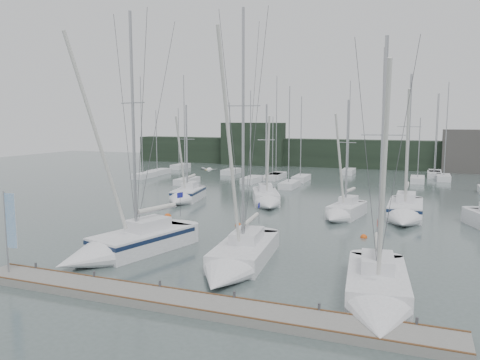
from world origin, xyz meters
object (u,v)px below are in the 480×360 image
(sailboat_near_center, at_px, (235,262))
(sailboat_mid_b, at_px, (267,200))
(sailboat_mid_d, at_px, (405,213))
(buoy_b, at_px, (364,238))
(sailboat_mid_c, at_px, (342,213))
(buoy_a, at_px, (238,226))
(dock_banner, at_px, (9,225))
(sailboat_near_right, at_px, (378,298))
(sailboat_mid_a, at_px, (185,196))
(sailboat_near_left, at_px, (120,247))
(buoy_c, at_px, (168,217))

(sailboat_near_center, height_order, sailboat_mid_b, sailboat_near_center)
(sailboat_mid_d, relative_size, buoy_b, 26.32)
(sailboat_mid_c, xyz_separation_m, buoy_b, (2.55, -5.91, -0.55))
(sailboat_mid_b, xyz_separation_m, buoy_a, (0.66, -9.61, -0.56))
(dock_banner, bearing_deg, buoy_a, 59.37)
(sailboat_near_center, distance_m, buoy_a, 11.40)
(buoy_a, bearing_deg, sailboat_near_center, -69.43)
(sailboat_near_center, distance_m, sailboat_near_right, 8.60)
(sailboat_near_center, bearing_deg, sailboat_mid_b, 97.20)
(sailboat_near_center, xyz_separation_m, sailboat_mid_d, (8.62, 17.86, 0.13))
(sailboat_near_center, height_order, buoy_b, sailboat_near_center)
(sailboat_mid_a, height_order, sailboat_mid_b, sailboat_mid_b)
(sailboat_near_center, bearing_deg, sailboat_near_right, -24.18)
(sailboat_near_right, distance_m, buoy_b, 13.36)
(sailboat_mid_b, relative_size, dock_banner, 2.45)
(sailboat_mid_c, xyz_separation_m, sailboat_mid_d, (5.13, 1.48, 0.10))
(sailboat_near_right, bearing_deg, sailboat_near_left, 164.70)
(sailboat_near_right, xyz_separation_m, buoy_c, (-19.30, 14.32, -0.54))
(sailboat_mid_c, xyz_separation_m, buoy_a, (-7.49, -5.71, -0.55))
(sailboat_mid_c, xyz_separation_m, dock_banner, (-14.23, -22.20, 2.49))
(sailboat_mid_d, distance_m, buoy_c, 20.74)
(sailboat_mid_b, bearing_deg, sailboat_mid_c, -47.96)
(sailboat_near_center, relative_size, sailboat_near_right, 1.19)
(sailboat_near_right, relative_size, sailboat_mid_b, 1.23)
(buoy_c, xyz_separation_m, dock_banner, (0.40, -17.43, 3.04))
(sailboat_near_center, height_order, sailboat_mid_a, sailboat_near_center)
(sailboat_near_left, height_order, sailboat_mid_d, sailboat_near_left)
(sailboat_near_center, bearing_deg, sailboat_near_left, 175.29)
(sailboat_mid_a, xyz_separation_m, dock_banner, (2.66, -24.91, 2.45))
(sailboat_near_center, height_order, sailboat_near_right, sailboat_near_center)
(sailboat_near_center, relative_size, sailboat_mid_b, 1.47)
(sailboat_near_center, distance_m, sailboat_mid_a, 23.32)
(sailboat_near_left, distance_m, sailboat_mid_c, 20.02)
(sailboat_near_center, xyz_separation_m, buoy_b, (6.04, 10.46, -0.52))
(sailboat_near_center, distance_m, buoy_b, 12.09)
(sailboat_mid_b, bearing_deg, sailboat_mid_d, -32.71)
(sailboat_near_center, relative_size, sailboat_mid_d, 1.20)
(sailboat_mid_b, bearing_deg, sailboat_mid_a, 165.31)
(buoy_a, bearing_deg, sailboat_mid_d, 29.69)
(sailboat_mid_a, height_order, buoy_c, sailboat_mid_a)
(sailboat_near_left, bearing_deg, sailboat_mid_b, 96.62)
(sailboat_mid_d, xyz_separation_m, buoy_b, (-2.58, -7.40, -0.66))
(sailboat_mid_c, relative_size, sailboat_mid_d, 0.82)
(sailboat_near_left, distance_m, sailboat_near_right, 16.20)
(sailboat_near_left, distance_m, sailboat_mid_b, 20.66)
(buoy_c, bearing_deg, sailboat_mid_d, 17.56)
(sailboat_mid_c, height_order, buoy_c, sailboat_mid_c)
(sailboat_near_center, relative_size, sailboat_mid_c, 1.46)
(sailboat_mid_a, relative_size, buoy_a, 20.51)
(sailboat_mid_c, height_order, buoy_b, sailboat_mid_c)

